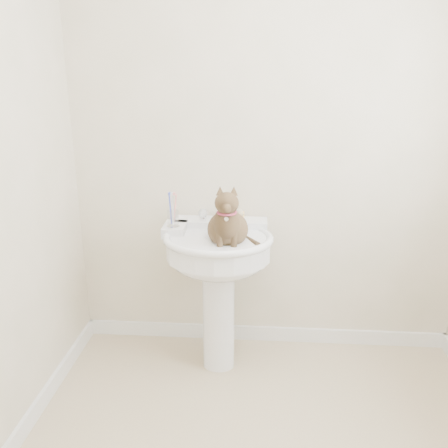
# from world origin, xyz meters

# --- Properties ---
(wall_back) EXTENTS (2.20, 0.00, 2.50)m
(wall_back) POSITION_xyz_m (0.00, 1.10, 1.25)
(wall_back) COLOR beige
(wall_back) RESTS_ON ground
(wall_front) EXTENTS (2.20, 0.00, 2.50)m
(wall_front) POSITION_xyz_m (0.00, -1.10, 1.25)
(wall_front) COLOR beige
(wall_front) RESTS_ON ground
(baseboard_back) EXTENTS (2.20, 0.02, 0.09)m
(baseboard_back) POSITION_xyz_m (0.00, 1.09, 0.04)
(baseboard_back) COLOR white
(baseboard_back) RESTS_ON floor
(pedestal_sink) EXTENTS (0.59, 0.58, 0.81)m
(pedestal_sink) POSITION_xyz_m (-0.25, 0.81, 0.64)
(pedestal_sink) COLOR white
(pedestal_sink) RESTS_ON floor
(faucet) EXTENTS (0.28, 0.12, 0.14)m
(faucet) POSITION_xyz_m (-0.25, 0.95, 0.85)
(faucet) COLOR silver
(faucet) RESTS_ON pedestal_sink
(soap_bar) EXTENTS (0.09, 0.06, 0.03)m
(soap_bar) POSITION_xyz_m (-0.17, 1.04, 0.83)
(soap_bar) COLOR gold
(soap_bar) RESTS_ON pedestal_sink
(toothbrush_cup) EXTENTS (0.07, 0.07, 0.18)m
(toothbrush_cup) POSITION_xyz_m (-0.49, 0.83, 0.86)
(toothbrush_cup) COLOR silver
(toothbrush_cup) RESTS_ON pedestal_sink
(cat) EXTENTS (0.23, 0.29, 0.42)m
(cat) POSITION_xyz_m (-0.20, 0.74, 0.86)
(cat) COLOR #503D1F
(cat) RESTS_ON pedestal_sink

